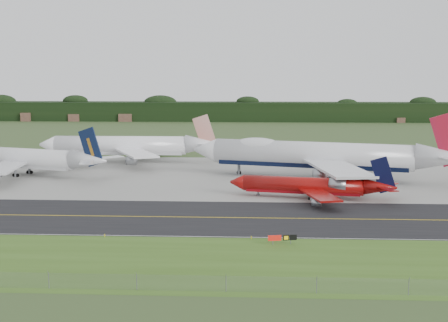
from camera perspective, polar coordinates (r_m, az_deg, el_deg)
ground at (r=130.99m, az=3.88°, el=-4.83°), size 600.00×600.00×0.00m
grass_verge at (r=97.13m, az=4.16°, el=-9.33°), size 400.00×30.00×0.01m
taxiway at (r=127.08m, az=3.90°, el=-5.22°), size 400.00×32.00×0.02m
apron at (r=181.10m, az=3.66°, el=-1.32°), size 400.00×78.00×0.01m
taxiway_centreline at (r=127.08m, az=3.90°, el=-5.21°), size 400.00×0.40×0.00m
taxiway_edge_line at (r=112.03m, az=4.01°, el=-6.99°), size 400.00×0.25×0.00m
perimeter_fence at (r=84.42m, az=4.33°, el=-11.20°), size 320.00×0.10×320.00m
horizon_treeline at (r=402.27m, az=3.36°, el=4.45°), size 700.00×25.00×12.00m
jet_ba_747 at (r=175.55m, az=8.88°, el=0.51°), size 76.54×62.07×19.55m
jet_red_737 at (r=147.75m, az=8.04°, el=-2.29°), size 39.04×31.36×10.59m
jet_navy_gold at (r=189.44m, az=-18.01°, el=0.20°), size 56.12×47.61×14.83m
jet_star_tail at (r=210.84m, az=-8.57°, el=1.36°), size 60.93×51.22×16.13m
taxiway_sign at (r=107.47m, az=5.35°, el=-7.01°), size 4.92×1.13×1.66m
edge_marker_left at (r=114.26m, az=-10.85°, el=-6.70°), size 0.16×0.16×0.50m
edge_marker_center at (r=110.99m, az=2.51°, el=-7.00°), size 0.16×0.16×0.50m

